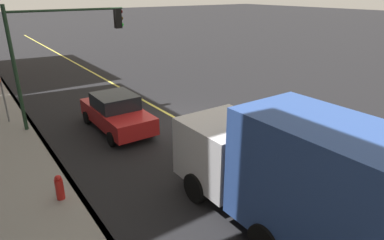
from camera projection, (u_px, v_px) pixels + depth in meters
ground at (182, 122)px, 16.08m from camera, size 200.00×200.00×0.00m
sidewalk_slab at (15, 163)px, 12.12m from camera, size 80.00×2.73×0.15m
curb_edge at (51, 153)px, 12.81m from camera, size 80.00×0.16×0.15m
lane_stripe_center at (182, 122)px, 16.08m from camera, size 80.00×0.16×0.01m
car_red at (116, 112)px, 14.95m from camera, size 4.50×2.01×1.64m
car_silver at (289, 125)px, 13.53m from camera, size 4.38×1.99×1.64m
truck_blue at (323, 190)px, 7.47m from camera, size 8.36×2.46×3.37m
traffic_light_mast at (61, 42)px, 14.59m from camera, size 0.28×5.09×5.44m
street_sign_post at (2, 91)px, 15.16m from camera, size 0.60×0.08×2.81m
fire_hydrant at (60, 189)px, 9.81m from camera, size 0.24×0.24×0.94m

